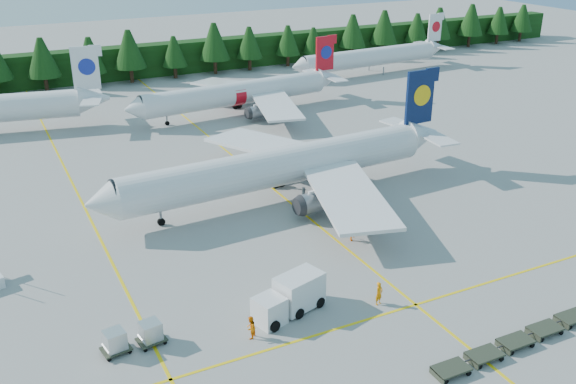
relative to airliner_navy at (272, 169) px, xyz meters
name	(u,v)px	position (x,y,z in m)	size (l,w,h in m)	color
ground	(313,287)	(-4.66, -17.62, -3.62)	(320.00, 320.00, 0.00)	gray
taxi_stripe_a	(93,225)	(-18.66, 2.38, -3.61)	(0.25, 120.00, 0.01)	yellow
taxi_stripe_b	(274,190)	(1.34, 2.38, -3.61)	(0.25, 120.00, 0.01)	yellow
taxi_stripe_cross	(351,324)	(-4.66, -23.62, -3.61)	(80.00, 0.25, 0.01)	yellow
treeline_hedge	(102,65)	(-4.66, 64.38, -0.62)	(220.00, 4.00, 6.00)	black
airliner_navy	(272,169)	(0.00, 0.00, 0.00)	(41.39, 33.99, 12.03)	silver
airliner_red	(233,94)	(8.62, 32.53, -0.47)	(35.99, 29.50, 10.47)	silver
airliner_far_right	(366,58)	(42.10, 46.85, -0.38)	(35.53, 5.83, 10.33)	silver
service_truck	(289,297)	(-8.13, -20.11, -2.20)	(6.31, 3.71, 2.87)	silver
dolly_train	(516,341)	(4.44, -31.10, -3.16)	(14.66, 2.23, 0.14)	#2D3325
uld_pair	(133,336)	(-19.96, -19.18, -2.61)	(4.67, 1.84, 1.50)	#2D3325
crew_a	(379,293)	(-1.24, -22.20, -2.64)	(0.71, 0.47, 1.95)	orange
crew_b	(251,328)	(-12.06, -21.77, -2.72)	(0.87, 0.68, 1.79)	orange
crew_c	(352,233)	(2.61, -11.99, -2.80)	(0.67, 0.46, 1.63)	#DD5604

